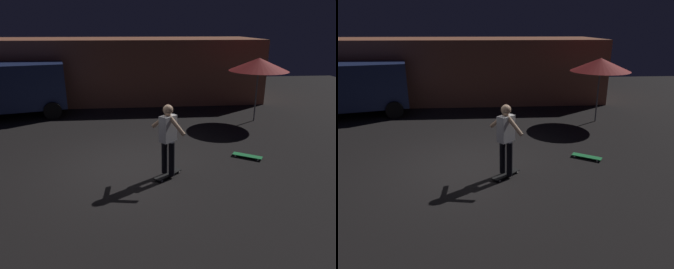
% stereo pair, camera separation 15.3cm
% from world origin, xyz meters
% --- Properties ---
extents(ground_plane, '(28.00, 28.00, 0.00)m').
position_xyz_m(ground_plane, '(0.00, 0.00, 0.00)').
color(ground_plane, black).
extents(low_building, '(13.25, 4.16, 2.81)m').
position_xyz_m(low_building, '(-0.71, 8.11, 1.41)').
color(low_building, '#B76B4C').
rests_on(low_building, ground_plane).
extents(parked_van, '(4.92, 3.14, 2.03)m').
position_xyz_m(parked_van, '(-4.89, 5.10, 1.16)').
color(parked_van, navy).
rests_on(parked_van, ground_plane).
extents(patio_umbrella, '(2.10, 2.10, 2.30)m').
position_xyz_m(patio_umbrella, '(4.59, 3.65, 2.07)').
color(patio_umbrella, slate).
rests_on(patio_umbrella, ground_plane).
extents(skateboard_ridden, '(0.71, 0.68, 0.07)m').
position_xyz_m(skateboard_ridden, '(0.96, -0.59, 0.06)').
color(skateboard_ridden, black).
rests_on(skateboard_ridden, ground_plane).
extents(skateboard_spare, '(0.77, 0.59, 0.07)m').
position_xyz_m(skateboard_spare, '(3.19, 0.30, 0.06)').
color(skateboard_spare, green).
rests_on(skateboard_spare, ground_plane).
extents(skater, '(0.73, 0.78, 1.67)m').
position_xyz_m(skater, '(0.96, -0.59, 1.04)').
color(skater, black).
rests_on(skater, skateboard_ridden).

